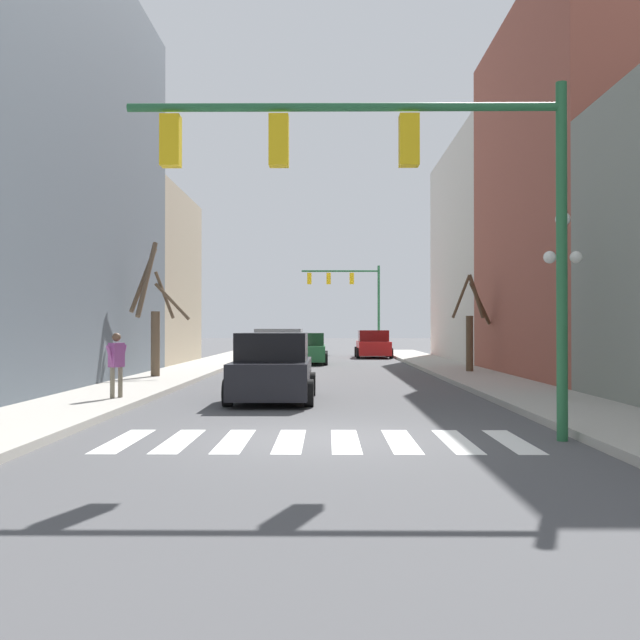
{
  "coord_description": "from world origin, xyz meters",
  "views": [
    {
      "loc": [
        0.15,
        -12.45,
        1.84
      ],
      "look_at": [
        -0.22,
        28.81,
        2.27
      ],
      "focal_mm": 42.0,
      "sensor_mm": 36.0,
      "label": 1
    }
  ],
  "objects_px": {
    "car_parked_right_mid": "(373,345)",
    "car_at_intersection": "(308,349)",
    "car_parked_left_near": "(273,369)",
    "street_tree_right_mid": "(153,316)",
    "street_tree_left_mid": "(472,326)",
    "traffic_signal_far": "(351,289)",
    "pedestrian_crossing_street": "(116,359)",
    "traffic_signal_near": "(395,173)",
    "street_lamp_right_corner": "(563,266)",
    "car_parked_right_far": "(279,355)"
  },
  "relations": [
    {
      "from": "car_parked_right_mid",
      "to": "car_at_intersection",
      "type": "xyz_separation_m",
      "value": [
        -3.82,
        -8.0,
        -0.05
      ]
    },
    {
      "from": "car_parked_left_near",
      "to": "street_tree_right_mid",
      "type": "relative_size",
      "value": 0.97
    },
    {
      "from": "car_parked_right_mid",
      "to": "street_tree_left_mid",
      "type": "xyz_separation_m",
      "value": [
        2.8,
        -16.76,
        1.11
      ]
    },
    {
      "from": "traffic_signal_far",
      "to": "pedestrian_crossing_street",
      "type": "relative_size",
      "value": 4.09
    },
    {
      "from": "car_parked_left_near",
      "to": "traffic_signal_near",
      "type": "bearing_deg",
      "value": 20.42
    },
    {
      "from": "traffic_signal_far",
      "to": "car_parked_left_near",
      "type": "relative_size",
      "value": 1.41
    },
    {
      "from": "street_lamp_right_corner",
      "to": "street_tree_right_mid",
      "type": "relative_size",
      "value": 0.96
    },
    {
      "from": "street_lamp_right_corner",
      "to": "car_at_intersection",
      "type": "distance_m",
      "value": 21.15
    },
    {
      "from": "car_parked_left_near",
      "to": "pedestrian_crossing_street",
      "type": "xyz_separation_m",
      "value": [
        -3.72,
        -0.85,
        0.28
      ]
    },
    {
      "from": "traffic_signal_far",
      "to": "car_parked_left_near",
      "type": "bearing_deg",
      "value": -94.96
    },
    {
      "from": "pedestrian_crossing_street",
      "to": "street_tree_left_mid",
      "type": "distance_m",
      "value": 15.61
    },
    {
      "from": "street_lamp_right_corner",
      "to": "car_at_intersection",
      "type": "xyz_separation_m",
      "value": [
        -6.68,
        19.9,
        -2.59
      ]
    },
    {
      "from": "street_lamp_right_corner",
      "to": "car_parked_left_near",
      "type": "height_order",
      "value": "street_lamp_right_corner"
    },
    {
      "from": "car_parked_right_far",
      "to": "street_tree_left_mid",
      "type": "height_order",
      "value": "street_tree_left_mid"
    },
    {
      "from": "car_parked_right_mid",
      "to": "street_tree_right_mid",
      "type": "xyz_separation_m",
      "value": [
        -8.88,
        -20.19,
        1.45
      ]
    },
    {
      "from": "car_parked_left_near",
      "to": "street_tree_left_mid",
      "type": "relative_size",
      "value": 1.2
    },
    {
      "from": "street_tree_right_mid",
      "to": "street_lamp_right_corner",
      "type": "bearing_deg",
      "value": -33.32
    },
    {
      "from": "traffic_signal_near",
      "to": "car_parked_right_mid",
      "type": "relative_size",
      "value": 1.6
    },
    {
      "from": "car_parked_right_far",
      "to": "street_tree_left_mid",
      "type": "distance_m",
      "value": 7.75
    },
    {
      "from": "street_tree_left_mid",
      "to": "car_at_intersection",
      "type": "bearing_deg",
      "value": 127.13
    },
    {
      "from": "car_parked_right_mid",
      "to": "pedestrian_crossing_street",
      "type": "relative_size",
      "value": 2.86
    },
    {
      "from": "traffic_signal_far",
      "to": "car_parked_right_mid",
      "type": "relative_size",
      "value": 1.43
    },
    {
      "from": "traffic_signal_far",
      "to": "street_lamp_right_corner",
      "type": "relative_size",
      "value": 1.42
    },
    {
      "from": "pedestrian_crossing_street",
      "to": "traffic_signal_far",
      "type": "bearing_deg",
      "value": 17.44
    },
    {
      "from": "traffic_signal_far",
      "to": "car_parked_left_near",
      "type": "xyz_separation_m",
      "value": [
        -3.13,
        -36.09,
        -3.92
      ]
    },
    {
      "from": "car_at_intersection",
      "to": "street_tree_left_mid",
      "type": "relative_size",
      "value": 1.19
    },
    {
      "from": "traffic_signal_far",
      "to": "car_parked_right_far",
      "type": "distance_m",
      "value": 28.15
    },
    {
      "from": "street_lamp_right_corner",
      "to": "car_parked_right_mid",
      "type": "distance_m",
      "value": 28.16
    },
    {
      "from": "traffic_signal_near",
      "to": "car_at_intersection",
      "type": "bearing_deg",
      "value": 94.57
    },
    {
      "from": "street_tree_right_mid",
      "to": "car_parked_left_near",
      "type": "bearing_deg",
      "value": -56.44
    },
    {
      "from": "pedestrian_crossing_street",
      "to": "street_tree_right_mid",
      "type": "height_order",
      "value": "street_tree_right_mid"
    },
    {
      "from": "car_parked_right_far",
      "to": "street_tree_right_mid",
      "type": "relative_size",
      "value": 0.93
    },
    {
      "from": "street_lamp_right_corner",
      "to": "street_tree_right_mid",
      "type": "distance_m",
      "value": 14.09
    },
    {
      "from": "traffic_signal_far",
      "to": "street_lamp_right_corner",
      "type": "distance_m",
      "value": 37.03
    },
    {
      "from": "car_parked_right_mid",
      "to": "car_parked_right_far",
      "type": "distance_m",
      "value": 19.33
    },
    {
      "from": "car_parked_right_mid",
      "to": "car_parked_right_far",
      "type": "xyz_separation_m",
      "value": [
        -4.6,
        -18.77,
        0.05
      ]
    },
    {
      "from": "street_lamp_right_corner",
      "to": "pedestrian_crossing_street",
      "type": "height_order",
      "value": "street_lamp_right_corner"
    },
    {
      "from": "traffic_signal_far",
      "to": "street_tree_left_mid",
      "type": "relative_size",
      "value": 1.69
    },
    {
      "from": "traffic_signal_near",
      "to": "pedestrian_crossing_street",
      "type": "xyz_separation_m",
      "value": [
        -6.19,
        5.79,
        -3.29
      ]
    },
    {
      "from": "traffic_signal_near",
      "to": "car_at_intersection",
      "type": "relative_size",
      "value": 1.6
    },
    {
      "from": "car_parked_right_far",
      "to": "street_tree_right_mid",
      "type": "distance_m",
      "value": 4.73
    },
    {
      "from": "traffic_signal_far",
      "to": "street_tree_right_mid",
      "type": "xyz_separation_m",
      "value": [
        -7.78,
        -29.08,
        -2.48
      ]
    },
    {
      "from": "car_at_intersection",
      "to": "car_parked_right_far",
      "type": "distance_m",
      "value": 10.8
    },
    {
      "from": "traffic_signal_far",
      "to": "car_parked_left_near",
      "type": "height_order",
      "value": "traffic_signal_far"
    },
    {
      "from": "car_parked_right_mid",
      "to": "pedestrian_crossing_street",
      "type": "bearing_deg",
      "value": 164.17
    },
    {
      "from": "traffic_signal_far",
      "to": "pedestrian_crossing_street",
      "type": "height_order",
      "value": "traffic_signal_far"
    },
    {
      "from": "street_lamp_right_corner",
      "to": "street_tree_right_mid",
      "type": "xyz_separation_m",
      "value": [
        -11.74,
        7.71,
        -1.09
      ]
    },
    {
      "from": "traffic_signal_far",
      "to": "street_tree_right_mid",
      "type": "distance_m",
      "value": 30.2
    },
    {
      "from": "traffic_signal_near",
      "to": "car_parked_left_near",
      "type": "bearing_deg",
      "value": 110.42
    },
    {
      "from": "traffic_signal_far",
      "to": "pedestrian_crossing_street",
      "type": "xyz_separation_m",
      "value": [
        -6.85,
        -36.93,
        -3.64
      ]
    }
  ]
}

